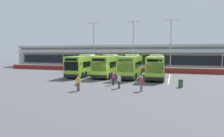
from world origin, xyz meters
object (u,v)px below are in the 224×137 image
object	(u,v)px
lamp_post_west	(94,43)
coach_bus_left_centre	(109,66)
pedestrian_near_bin	(141,83)
litter_bin	(181,83)
pedestrian_with_handbag	(78,83)
coach_bus_leftmost	(86,65)
pedestrian_in_dark_coat	(113,78)
lamp_post_east	(171,42)
pedestrian_child	(119,81)
coach_bus_right_centre	(156,67)
lamp_post_centre	(133,43)
coach_bus_centre	(131,66)

from	to	relation	value
lamp_post_west	coach_bus_left_centre	bearing A→B (deg)	-55.10
pedestrian_near_bin	lamp_post_west	bearing A→B (deg)	122.91
pedestrian_near_bin	litter_bin	size ratio (longest dim) A/B	1.74
pedestrian_with_handbag	pedestrian_near_bin	distance (m)	6.78
coach_bus_leftmost	coach_bus_left_centre	xyz separation A→B (m)	(4.37, 0.34, 0.00)
pedestrian_with_handbag	pedestrian_in_dark_coat	world-z (taller)	same
lamp_post_east	litter_bin	size ratio (longest dim) A/B	11.83
coach_bus_left_centre	pedestrian_in_dark_coat	distance (m)	10.29
coach_bus_leftmost	pedestrian_in_dark_coat	bearing A→B (deg)	-49.05
pedestrian_with_handbag	pedestrian_near_bin	size ratio (longest dim) A/B	1.00
lamp_post_west	litter_bin	xyz separation A→B (m)	(18.69, -18.72, -5.82)
pedestrian_with_handbag	pedestrian_child	xyz separation A→B (m)	(3.80, 2.86, 0.02)
coach_bus_left_centre	pedestrian_in_dark_coat	size ratio (longest dim) A/B	7.57
coach_bus_left_centre	lamp_post_east	world-z (taller)	lamp_post_east
litter_bin	coach_bus_right_centre	bearing A→B (deg)	113.07
pedestrian_child	coach_bus_left_centre	bearing A→B (deg)	113.10
pedestrian_near_bin	lamp_post_east	distance (m)	23.86
coach_bus_left_centre	lamp_post_east	xyz separation A→B (m)	(10.21, 10.45, 4.50)
pedestrian_near_bin	lamp_post_east	bearing A→B (deg)	83.77
lamp_post_centre	lamp_post_east	distance (m)	7.98
pedestrian_child	pedestrian_near_bin	world-z (taller)	same
pedestrian_child	coach_bus_centre	bearing A→B (deg)	94.67
lamp_post_west	lamp_post_east	world-z (taller)	same
coach_bus_right_centre	lamp_post_east	distance (m)	11.81
coach_bus_left_centre	coach_bus_right_centre	world-z (taller)	same
pedestrian_child	lamp_post_centre	size ratio (longest dim) A/B	0.15
lamp_post_west	lamp_post_centre	xyz separation A→B (m)	(9.12, 0.62, 0.00)
pedestrian_in_dark_coat	pedestrian_with_handbag	bearing A→B (deg)	-116.76
coach_bus_centre	pedestrian_near_bin	xyz separation A→B (m)	(3.67, -12.53, -0.91)
coach_bus_right_centre	litter_bin	xyz separation A→B (m)	(3.65, -8.57, -1.32)
pedestrian_in_dark_coat	pedestrian_near_bin	world-z (taller)	same
coach_bus_centre	pedestrian_with_handbag	size ratio (longest dim) A/B	7.57
pedestrian_in_dark_coat	pedestrian_near_bin	distance (m)	5.08
coach_bus_left_centre	pedestrian_with_handbag	size ratio (longest dim) A/B	7.57
pedestrian_with_handbag	pedestrian_child	world-z (taller)	same
coach_bus_leftmost	lamp_post_centre	size ratio (longest dim) A/B	1.12
pedestrian_near_bin	pedestrian_child	bearing A→B (deg)	159.54
pedestrian_near_bin	lamp_post_west	world-z (taller)	lamp_post_west
lamp_post_east	coach_bus_right_centre	bearing A→B (deg)	-100.91
pedestrian_with_handbag	coach_bus_leftmost	bearing A→B (deg)	111.38
coach_bus_centre	pedestrian_near_bin	bearing A→B (deg)	-73.68
pedestrian_with_handbag	litter_bin	distance (m)	12.04
coach_bus_right_centre	pedestrian_in_dark_coat	distance (m)	10.37
coach_bus_leftmost	litter_bin	world-z (taller)	coach_bus_leftmost
coach_bus_right_centre	pedestrian_child	distance (m)	11.83
coach_bus_centre	lamp_post_centre	xyz separation A→B (m)	(-1.79, 10.62, 4.50)
coach_bus_right_centre	lamp_post_centre	distance (m)	13.09
lamp_post_west	litter_bin	distance (m)	27.09
coach_bus_left_centre	pedestrian_in_dark_coat	bearing A→B (deg)	-69.18
coach_bus_left_centre	lamp_post_centre	size ratio (longest dim) A/B	1.12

